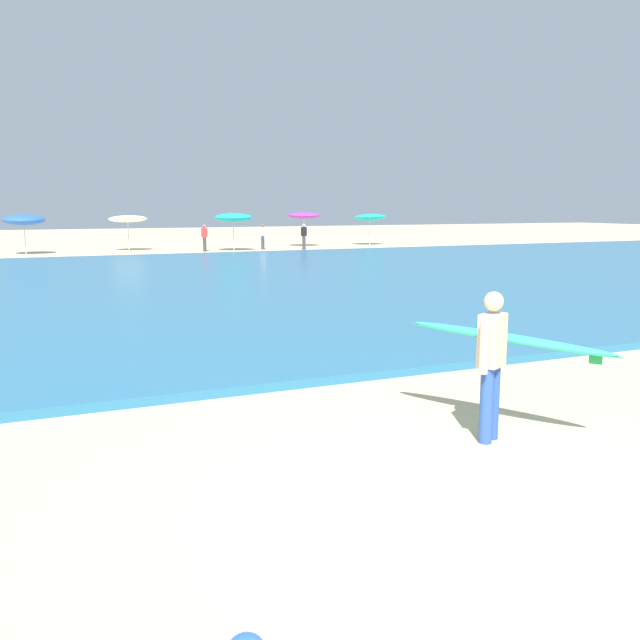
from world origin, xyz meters
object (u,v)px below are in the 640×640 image
at_px(beach_umbrella_5, 370,217).
at_px(beachgoer_near_row_left, 304,236).
at_px(beach_umbrella_4, 304,215).
at_px(beach_umbrella_2, 128,219).
at_px(beachgoer_near_row_mid, 204,237).
at_px(beachgoer_near_row_right, 263,236).
at_px(beach_umbrella_3, 233,218).
at_px(surfer_with_board, 500,350).
at_px(beach_umbrella_1, 24,220).

relative_size(beach_umbrella_5, beachgoer_near_row_left, 1.43).
height_order(beach_umbrella_4, beachgoer_near_row_left, beach_umbrella_4).
bearing_deg(beach_umbrella_2, beach_umbrella_4, -1.07).
height_order(beach_umbrella_5, beachgoer_near_row_mid, beach_umbrella_5).
height_order(beach_umbrella_4, beachgoer_near_row_right, beach_umbrella_4).
bearing_deg(beach_umbrella_3, surfer_with_board, -102.12).
bearing_deg(beach_umbrella_2, surfer_with_board, -92.40).
distance_m(beach_umbrella_1, beach_umbrella_2, 5.82).
height_order(beach_umbrella_5, beachgoer_near_row_left, beach_umbrella_5).
relative_size(surfer_with_board, beachgoer_near_row_right, 1.52).
xyz_separation_m(surfer_with_board, beach_umbrella_2, (1.53, 36.44, 0.86)).
bearing_deg(beach_umbrella_2, beachgoer_near_row_right, -15.75).
distance_m(beachgoer_near_row_left, beachgoer_near_row_mid, 6.09).
bearing_deg(surfer_with_board, beach_umbrella_1, 96.77).
height_order(beach_umbrella_4, beach_umbrella_5, beach_umbrella_4).
bearing_deg(beach_umbrella_5, beach_umbrella_4, 176.77).
bearing_deg(beachgoer_near_row_right, beachgoer_near_row_left, -26.65).
xyz_separation_m(surfer_with_board, beachgoer_near_row_right, (9.26, 34.26, -0.19)).
distance_m(beach_umbrella_1, beachgoer_near_row_right, 13.57).
distance_m(beach_umbrella_5, beachgoer_near_row_left, 6.83).
bearing_deg(beach_umbrella_2, beach_umbrella_5, -1.71).
bearing_deg(beachgoer_near_row_mid, beach_umbrella_1, 170.37).
bearing_deg(beach_umbrella_2, beach_umbrella_3, -25.05).
height_order(beach_umbrella_2, beach_umbrella_3, beach_umbrella_3).
distance_m(surfer_with_board, beach_umbrella_2, 36.48).
height_order(surfer_with_board, beach_umbrella_1, beach_umbrella_1).
relative_size(beach_umbrella_3, beach_umbrella_5, 1.01).
height_order(beach_umbrella_3, beachgoer_near_row_mid, beach_umbrella_3).
bearing_deg(surfer_with_board, beachgoer_near_row_right, 74.87).
relative_size(beach_umbrella_1, beach_umbrella_4, 1.01).
relative_size(beach_umbrella_2, beach_umbrella_4, 1.02).
xyz_separation_m(surfer_with_board, beachgoer_near_row_mid, (5.49, 33.85, -0.19)).
relative_size(beach_umbrella_1, beachgoer_near_row_right, 1.44).
xyz_separation_m(beach_umbrella_2, beach_umbrella_3, (5.73, -2.68, 0.08)).
distance_m(beach_umbrella_5, beachgoer_near_row_mid, 12.39).
xyz_separation_m(beachgoer_near_row_mid, beachgoer_near_row_right, (3.77, 0.40, 0.00)).
relative_size(beach_umbrella_2, beach_umbrella_3, 1.01).
distance_m(beach_umbrella_2, beach_umbrella_4, 11.35).
distance_m(beach_umbrella_4, beachgoer_near_row_left, 3.59).
height_order(surfer_with_board, beach_umbrella_5, beach_umbrella_5).
bearing_deg(surfer_with_board, beach_umbrella_5, 63.84).
height_order(beach_umbrella_1, beach_umbrella_2, beach_umbrella_1).
bearing_deg(beach_umbrella_4, beach_umbrella_2, 178.93).
xyz_separation_m(beach_umbrella_5, beachgoer_near_row_mid, (-12.17, -2.10, -1.03)).
relative_size(beachgoer_near_row_mid, beachgoer_near_row_right, 1.00).
bearing_deg(beachgoer_near_row_right, beachgoer_near_row_mid, -173.93).
bearing_deg(beach_umbrella_5, surfer_with_board, -116.16).
distance_m(beach_umbrella_1, beachgoer_near_row_mid, 9.90).
relative_size(beach_umbrella_2, beachgoer_near_row_left, 1.45).
bearing_deg(beach_umbrella_1, beachgoer_near_row_left, -8.61).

